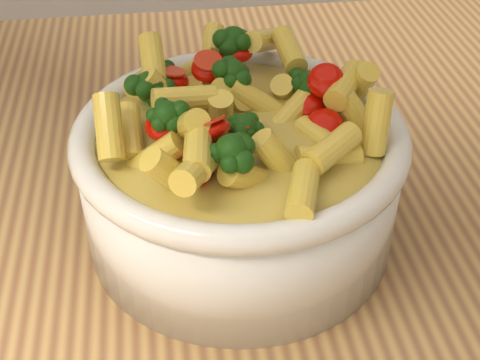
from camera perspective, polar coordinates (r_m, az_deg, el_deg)
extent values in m
cube|color=tan|center=(0.54, -11.57, -5.59)|extent=(1.20, 0.80, 0.04)
cylinder|color=tan|center=(1.21, 18.97, -7.19)|extent=(0.05, 0.05, 0.86)
cylinder|color=white|center=(0.49, 0.00, -0.42)|extent=(0.23, 0.23, 0.09)
ellipsoid|color=white|center=(0.50, 0.00, -2.90)|extent=(0.21, 0.21, 0.03)
torus|color=white|center=(0.46, 0.00, 3.97)|extent=(0.23, 0.23, 0.02)
ellipsoid|color=#E5C44E|center=(0.46, 0.00, 3.97)|extent=(0.20, 0.20, 0.02)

